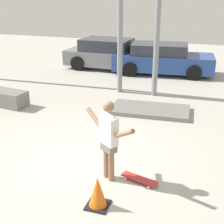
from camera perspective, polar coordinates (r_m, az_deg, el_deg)
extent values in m
plane|color=#B2ADA3|center=(7.44, -5.77, -8.94)|extent=(36.00, 36.00, 0.00)
cylinder|color=#8C664C|center=(6.65, -1.05, -8.70)|extent=(0.12, 0.12, 0.82)
cylinder|color=#8C664C|center=(6.54, -0.12, -9.29)|extent=(0.12, 0.12, 0.82)
cube|color=slate|center=(6.43, -0.60, -6.37)|extent=(0.39, 0.35, 0.18)
cube|color=silver|center=(6.26, -0.62, -3.39)|extent=(0.45, 0.39, 0.60)
sphere|color=#8C664C|center=(6.06, -0.64, 1.04)|extent=(0.23, 0.23, 0.23)
cylinder|color=#8C664C|center=(6.58, -3.21, -1.08)|extent=(0.49, 0.36, 0.35)
cylinder|color=#8C664C|center=(5.87, 2.29, -3.95)|extent=(0.49, 0.36, 0.35)
cube|color=red|center=(6.69, 5.01, -12.05)|extent=(0.82, 0.41, 0.01)
cylinder|color=silver|center=(6.70, 7.54, -12.57)|extent=(0.06, 0.04, 0.05)
cylinder|color=silver|center=(6.54, 6.67, -13.49)|extent=(0.06, 0.04, 0.05)
cylinder|color=silver|center=(6.90, 3.42, -11.26)|extent=(0.06, 0.04, 0.05)
cylinder|color=silver|center=(6.75, 2.48, -12.10)|extent=(0.06, 0.04, 0.05)
cube|color=slate|center=(10.30, 6.97, 0.38)|extent=(2.60, 1.46, 0.13)
cylinder|color=gray|center=(11.74, 1.52, 17.53)|extent=(0.20, 0.20, 5.87)
cylinder|color=gray|center=(11.42, 8.41, 17.20)|extent=(0.20, 0.20, 5.87)
cube|color=slate|center=(15.83, -0.38, 9.89)|extent=(4.44, 2.02, 0.72)
cube|color=#2D333D|center=(15.78, -0.99, 12.23)|extent=(2.47, 1.79, 0.57)
cylinder|color=black|center=(16.30, 5.29, 9.42)|extent=(0.71, 0.25, 0.70)
cylinder|color=black|center=(14.62, 3.36, 8.05)|extent=(0.71, 0.25, 0.70)
cylinder|color=black|center=(17.20, -3.56, 10.11)|extent=(0.71, 0.25, 0.70)
cylinder|color=black|center=(15.61, -6.28, 8.84)|extent=(0.71, 0.25, 0.70)
cube|color=#284793|center=(15.05, 9.30, 9.00)|extent=(4.74, 2.19, 0.74)
cube|color=#2D333D|center=(14.94, 8.73, 11.35)|extent=(2.67, 1.85, 0.49)
cylinder|color=black|center=(15.92, 14.63, 8.45)|extent=(0.68, 0.28, 0.67)
cylinder|color=black|center=(14.26, 14.77, 6.96)|extent=(0.68, 0.28, 0.67)
cylinder|color=black|center=(16.07, 4.33, 9.20)|extent=(0.68, 0.28, 0.67)
cylinder|color=black|center=(14.42, 3.32, 7.79)|extent=(0.68, 0.28, 0.67)
cube|color=black|center=(6.07, -2.59, -16.64)|extent=(0.42, 0.42, 0.03)
cone|color=orange|center=(5.88, -2.64, -14.29)|extent=(0.34, 0.34, 0.58)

